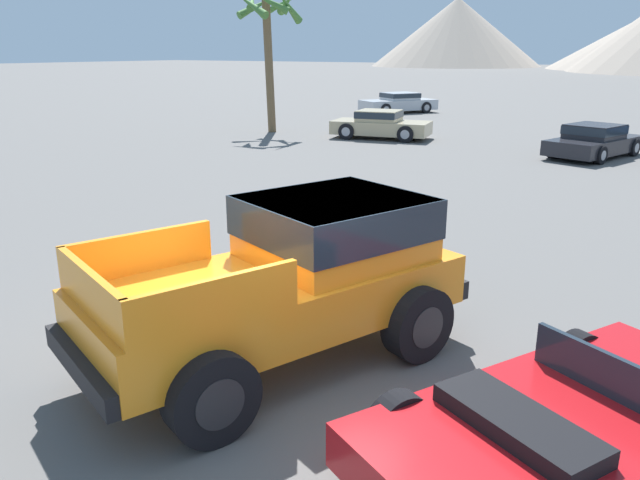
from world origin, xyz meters
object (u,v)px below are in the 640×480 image
orange_pickup_truck (297,271)px  parked_car_dark (594,140)px  parked_car_tan (380,124)px  palm_tree_tall (269,24)px  parked_car_silver (399,102)px  red_convertible_car (568,428)px

orange_pickup_truck → parked_car_dark: bearing=109.1°
parked_car_tan → parked_car_dark: parked_car_tan is taller
parked_car_dark → palm_tree_tall: bearing=-161.5°
parked_car_silver → palm_tree_tall: bearing=118.1°
red_convertible_car → palm_tree_tall: 24.89m
red_convertible_car → parked_car_silver: 33.32m
parked_car_tan → parked_car_dark: (8.55, -0.31, -0.02)m
palm_tree_tall → parked_car_silver: bearing=84.8°
parked_car_silver → palm_tree_tall: 12.19m
orange_pickup_truck → red_convertible_car: bearing=11.0°
parked_car_silver → parked_car_dark: size_ratio=1.08×
parked_car_tan → parked_car_dark: size_ratio=0.98×
red_convertible_car → palm_tree_tall: bearing=159.7°
orange_pickup_truck → parked_car_silver: orange_pickup_truck is taller
parked_car_dark → parked_car_silver: bearing=156.0°
orange_pickup_truck → parked_car_silver: bearing=133.7°
palm_tree_tall → parked_car_tan: bearing=7.9°
parked_car_tan → parked_car_dark: 8.56m
orange_pickup_truck → palm_tree_tall: (-13.30, 17.46, 3.64)m
red_convertible_car → orange_pickup_truck: bearing=-162.6°
orange_pickup_truck → parked_car_silver: (-12.27, 28.88, -0.48)m
parked_car_dark → palm_tree_tall: (-13.79, -0.42, 4.14)m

